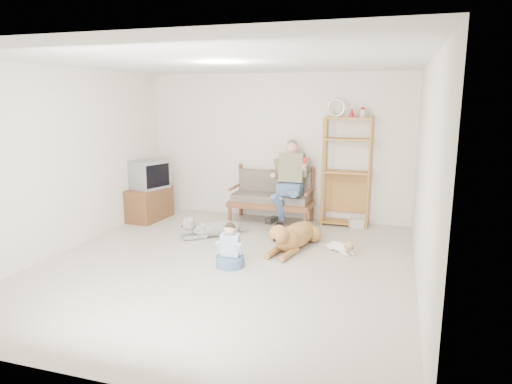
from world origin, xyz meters
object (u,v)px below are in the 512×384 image
(tv_stand, at_px, (149,204))
(loveseat, at_px, (272,195))
(etagere, at_px, (346,171))
(golden_retriever, at_px, (293,236))

(tv_stand, bearing_deg, loveseat, 18.78)
(loveseat, relative_size, etagere, 0.67)
(loveseat, bearing_deg, golden_retriever, -63.05)
(etagere, bearing_deg, loveseat, -173.86)
(etagere, bearing_deg, tv_stand, -168.78)
(loveseat, height_order, etagere, etagere)
(etagere, xyz_separation_m, tv_stand, (-3.56, -0.71, -0.69))
(loveseat, bearing_deg, tv_stand, -165.51)
(golden_retriever, bearing_deg, loveseat, 128.96)
(etagere, xyz_separation_m, golden_retriever, (-0.59, -1.59, -0.79))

